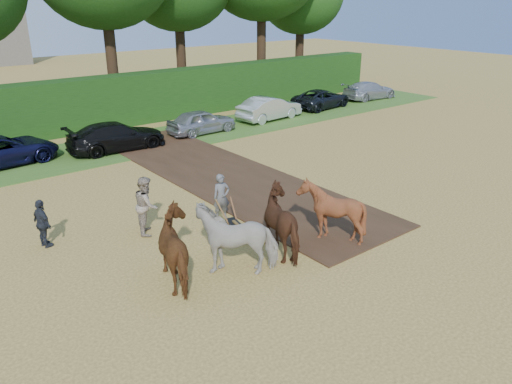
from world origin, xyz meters
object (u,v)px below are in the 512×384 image
spectator_near (147,205)px  parked_cars (166,126)px  spectator_far (43,224)px  plough_team (261,228)px

spectator_near → parked_cars: spectator_near is taller
spectator_far → parked_cars: bearing=-57.1°
spectator_near → spectator_far: 3.20m
spectator_far → plough_team: size_ratio=0.23×
spectator_near → plough_team: (1.84, -3.68, 0.01)m
spectator_near → spectator_far: (-3.00, 1.07, -0.19)m
spectator_far → parked_cars: size_ratio=0.04×
spectator_near → spectator_far: spectator_near is taller
spectator_near → parked_cars: size_ratio=0.05×
spectator_near → plough_team: plough_team is taller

